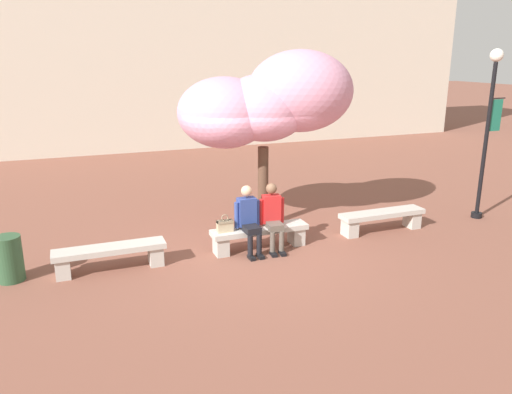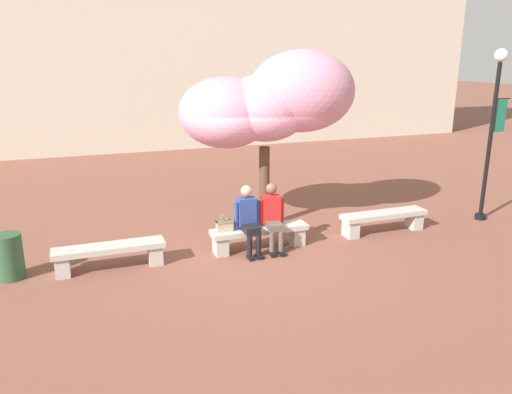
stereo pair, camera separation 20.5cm
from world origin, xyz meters
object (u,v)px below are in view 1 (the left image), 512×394
at_px(stone_bench_west_end, 110,254).
at_px(person_seated_left, 248,217).
at_px(stone_bench_center, 382,218).
at_px(cherry_tree_main, 266,103).
at_px(handbag, 225,225).
at_px(trash_bin, 9,259).
at_px(person_seated_right, 273,214).
at_px(stone_bench_near_west, 260,234).
at_px(lamp_post_with_banner, 489,119).

bearing_deg(stone_bench_west_end, person_seated_left, -1.20).
bearing_deg(stone_bench_center, cherry_tree_main, 150.50).
height_order(handbag, trash_bin, handbag).
height_order(stone_bench_west_end, cherry_tree_main, cherry_tree_main).
bearing_deg(stone_bench_west_end, trash_bin, 173.30).
distance_m(person_seated_right, trash_bin, 4.66).
xyz_separation_m(person_seated_right, cherry_tree_main, (0.37, 1.29, 1.98)).
bearing_deg(trash_bin, stone_bench_west_end, -6.70).
distance_m(stone_bench_near_west, stone_bench_center, 2.80).
relative_size(handbag, lamp_post_with_banner, 0.09).
bearing_deg(lamp_post_with_banner, trash_bin, 178.95).
bearing_deg(cherry_tree_main, lamp_post_with_banner, -14.32).
bearing_deg(cherry_tree_main, person_seated_left, -123.74).
xyz_separation_m(person_seated_right, trash_bin, (-4.64, 0.24, -0.31)).
xyz_separation_m(stone_bench_near_west, person_seated_left, (-0.25, -0.05, 0.39)).
distance_m(lamp_post_with_banner, trash_bin, 10.01).
xyz_separation_m(stone_bench_west_end, person_seated_left, (2.55, -0.05, 0.39)).
bearing_deg(stone_bench_west_end, person_seated_right, -1.00).
distance_m(person_seated_right, cherry_tree_main, 2.40).
distance_m(stone_bench_west_end, person_seated_left, 2.58).
bearing_deg(handbag, person_seated_right, -3.00).
bearing_deg(person_seated_right, stone_bench_center, 1.19).
bearing_deg(person_seated_right, person_seated_left, -179.96).
bearing_deg(lamp_post_with_banner, person_seated_left, -179.39).
relative_size(cherry_tree_main, lamp_post_with_banner, 1.00).
bearing_deg(handbag, stone_bench_west_end, 179.90).
distance_m(person_seated_left, handbag, 0.47).
distance_m(stone_bench_west_end, stone_bench_near_west, 2.80).
relative_size(stone_bench_near_west, trash_bin, 2.45).
bearing_deg(stone_bench_center, person_seated_left, -178.99).
bearing_deg(stone_bench_west_end, handbag, -0.10).
bearing_deg(stone_bench_west_end, lamp_post_with_banner, 0.05).
bearing_deg(lamp_post_with_banner, stone_bench_center, -179.84).
distance_m(stone_bench_west_end, person_seated_right, 3.07).
distance_m(stone_bench_near_west, trash_bin, 4.40).
relative_size(stone_bench_center, person_seated_right, 1.48).
bearing_deg(handbag, stone_bench_near_west, 0.29).
distance_m(stone_bench_center, lamp_post_with_banner, 3.29).
xyz_separation_m(person_seated_left, cherry_tree_main, (0.86, 1.29, 1.98)).
relative_size(person_seated_right, trash_bin, 1.65).
distance_m(stone_bench_near_west, cherry_tree_main, 2.75).
xyz_separation_m(person_seated_right, lamp_post_with_banner, (5.19, 0.06, 1.58)).
bearing_deg(stone_bench_near_west, lamp_post_with_banner, 0.08).
bearing_deg(person_seated_left, handbag, 173.69).
relative_size(stone_bench_center, trash_bin, 2.45).
distance_m(cherry_tree_main, lamp_post_with_banner, 4.99).
height_order(handbag, cherry_tree_main, cherry_tree_main).
distance_m(stone_bench_near_west, person_seated_right, 0.46).
bearing_deg(cherry_tree_main, stone_bench_center, -29.50).
distance_m(person_seated_right, lamp_post_with_banner, 5.42).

